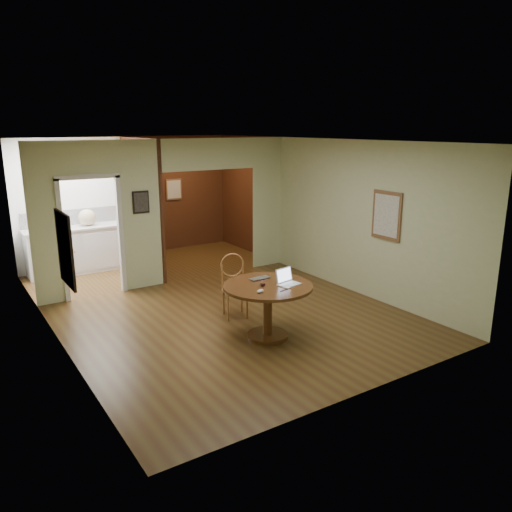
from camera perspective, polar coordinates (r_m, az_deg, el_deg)
floor at (r=7.71m, az=-1.54°, el=-7.64°), size 5.00×5.00×0.00m
room_shell at (r=9.88m, az=-13.48°, el=4.72°), size 5.20×7.50×5.00m
dining_table at (r=7.01m, az=1.35°, el=-4.88°), size 1.26×1.26×0.79m
chair at (r=7.83m, az=-2.53°, el=-2.97°), size 0.52×0.52×1.00m
open_laptop at (r=6.98m, az=3.53°, el=-2.72°), size 0.34×0.32×0.21m
closed_laptop at (r=7.15m, az=0.65°, el=-2.65°), size 0.32×0.21×0.02m
mouse at (r=6.61m, az=0.50°, el=-4.03°), size 0.13×0.09×0.05m
wine_glass at (r=6.87m, az=0.78°, el=-3.10°), size 0.08×0.08×0.09m
pen at (r=6.72m, az=3.23°, el=-3.90°), size 0.15×0.04×0.01m
kitchen_cabinet at (r=10.83m, az=-19.60°, el=0.72°), size 2.06×0.60×0.94m
grocery_bag at (r=10.76m, az=-18.74°, el=4.18°), size 0.38×0.33×0.34m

